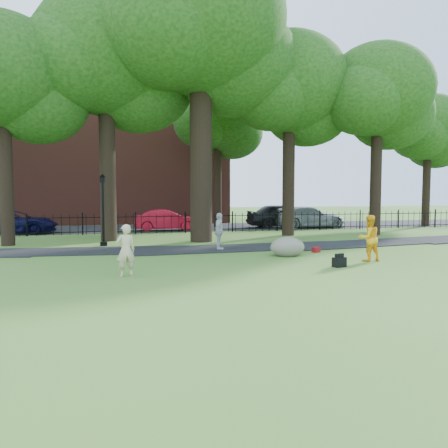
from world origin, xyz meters
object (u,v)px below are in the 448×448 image
object	(u,v)px
big_tree	(203,35)
man	(369,238)
red_sedan	(167,220)
lamppost	(103,211)
boulder	(287,246)
woman	(126,250)

from	to	relation	value
big_tree	man	distance (m)	12.94
red_sedan	lamppost	bearing A→B (deg)	156.53
lamppost	red_sedan	distance (m)	8.38
big_tree	boulder	xyz separation A→B (m)	(2.10, -5.89, -9.75)
man	red_sedan	size ratio (longest dim) A/B	0.39
boulder	red_sedan	world-z (taller)	red_sedan
big_tree	red_sedan	distance (m)	11.60
big_tree	man	xyz separation A→B (m)	(4.40, -7.82, -9.32)
big_tree	boulder	bearing A→B (deg)	-70.33
woman	man	xyz separation A→B (m)	(8.46, 0.77, 0.06)
woman	man	bearing A→B (deg)	174.18
lamppost	red_sedan	world-z (taller)	lamppost
big_tree	boulder	world-z (taller)	big_tree
man	lamppost	world-z (taller)	lamppost
lamppost	red_sedan	size ratio (longest dim) A/B	0.79
woman	boulder	xyz separation A→B (m)	(6.16, 2.70, -0.36)
big_tree	red_sedan	world-z (taller)	big_tree
woman	boulder	size ratio (longest dim) A/B	1.12
big_tree	red_sedan	size ratio (longest dim) A/B	3.45
lamppost	woman	bearing A→B (deg)	-70.96
woman	lamppost	bearing A→B (deg)	-95.23
boulder	lamppost	size ratio (longest dim) A/B	0.41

